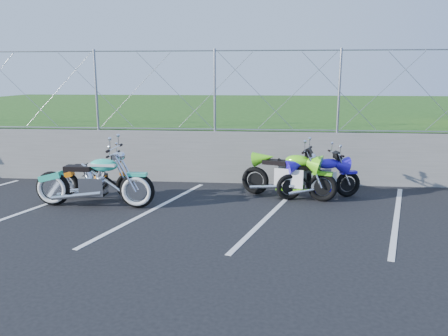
# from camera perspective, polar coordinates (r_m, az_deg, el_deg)

# --- Properties ---
(ground) EXTENTS (90.00, 90.00, 0.00)m
(ground) POSITION_cam_1_polar(r_m,az_deg,el_deg) (8.07, -11.07, -7.52)
(ground) COLOR black
(ground) RESTS_ON ground
(retaining_wall) EXTENTS (30.00, 0.22, 1.30)m
(retaining_wall) POSITION_cam_1_polar(r_m,az_deg,el_deg) (11.20, -6.27, 1.56)
(retaining_wall) COLOR slate
(retaining_wall) RESTS_ON ground
(grass_field) EXTENTS (30.00, 20.00, 1.30)m
(grass_field) POSITION_cam_1_polar(r_m,az_deg,el_deg) (21.01, -0.89, 6.51)
(grass_field) COLOR #214C14
(grass_field) RESTS_ON ground
(chain_link_fence) EXTENTS (28.00, 0.03, 2.00)m
(chain_link_fence) POSITION_cam_1_polar(r_m,az_deg,el_deg) (11.02, -6.47, 10.03)
(chain_link_fence) COLOR gray
(chain_link_fence) RESTS_ON retaining_wall
(parking_lines) EXTENTS (18.29, 4.31, 0.01)m
(parking_lines) POSITION_cam_1_polar(r_m,az_deg,el_deg) (8.77, -1.66, -5.69)
(parking_lines) COLOR silver
(parking_lines) RESTS_ON ground
(cruiser_turquoise) EXTENTS (2.53, 0.80, 1.26)m
(cruiser_turquoise) POSITION_cam_1_polar(r_m,az_deg,el_deg) (9.33, -16.42, -1.90)
(cruiser_turquoise) COLOR black
(cruiser_turquoise) RESTS_ON ground
(naked_orange) EXTENTS (2.05, 0.69, 1.02)m
(naked_orange) POSITION_cam_1_polar(r_m,az_deg,el_deg) (9.96, -16.10, -1.42)
(naked_orange) COLOR black
(naked_orange) RESTS_ON ground
(sportbike_green) EXTENTS (2.09, 0.88, 1.12)m
(sportbike_green) POSITION_cam_1_polar(r_m,az_deg,el_deg) (9.72, 8.53, -1.12)
(sportbike_green) COLOR black
(sportbike_green) RESTS_ON ground
(sportbike_blue) EXTENTS (1.91, 0.76, 1.01)m
(sportbike_blue) POSITION_cam_1_polar(r_m,az_deg,el_deg) (9.82, 12.46, -1.41)
(sportbike_blue) COLOR black
(sportbike_blue) RESTS_ON ground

